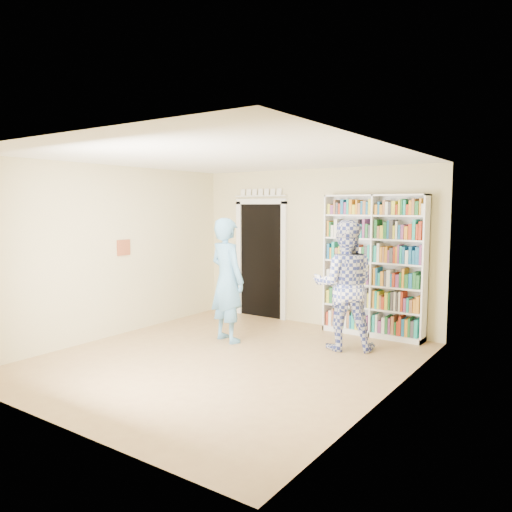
{
  "coord_description": "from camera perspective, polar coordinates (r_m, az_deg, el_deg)",
  "views": [
    {
      "loc": [
        4.07,
        -5.15,
        2.07
      ],
      "look_at": [
        -0.12,
        0.9,
        1.33
      ],
      "focal_mm": 35.0,
      "sensor_mm": 36.0,
      "label": 1
    }
  ],
  "objects": [
    {
      "name": "paper_sheet",
      "position": [
        7.06,
        10.57,
        -3.46
      ],
      "size": [
        0.18,
        0.1,
        0.28
      ],
      "primitive_type": "cube",
      "rotation": [
        0.0,
        0.0,
        0.51
      ],
      "color": "white",
      "rests_on": "man_plaid"
    },
    {
      "name": "wall_back",
      "position": [
        8.7,
        6.68,
        0.98
      ],
      "size": [
        4.5,
        0.0,
        4.5
      ],
      "primitive_type": "plane",
      "rotation": [
        1.57,
        0.0,
        0.0
      ],
      "color": "beige",
      "rests_on": "floor"
    },
    {
      "name": "man_blue",
      "position": [
        7.61,
        -3.31,
        -2.75
      ],
      "size": [
        0.79,
        0.63,
        1.89
      ],
      "primitive_type": "imported",
      "rotation": [
        0.0,
        0.0,
        2.86
      ],
      "color": "#538FBA",
      "rests_on": "floor"
    },
    {
      "name": "doorway",
      "position": [
        9.26,
        0.59,
        0.24
      ],
      "size": [
        1.1,
        0.08,
        2.43
      ],
      "color": "black",
      "rests_on": "floor"
    },
    {
      "name": "ceiling",
      "position": [
        6.6,
        -3.65,
        11.23
      ],
      "size": [
        5.0,
        5.0,
        0.0
      ],
      "primitive_type": "plane",
      "rotation": [
        3.14,
        0.0,
        0.0
      ],
      "color": "white",
      "rests_on": "wall_back"
    },
    {
      "name": "floor",
      "position": [
        6.89,
        -3.51,
        -11.74
      ],
      "size": [
        5.0,
        5.0,
        0.0
      ],
      "primitive_type": "plane",
      "color": "#9F764C",
      "rests_on": "ground"
    },
    {
      "name": "wall_left",
      "position": [
        8.19,
        -16.04,
        0.5
      ],
      "size": [
        0.0,
        5.0,
        5.0
      ],
      "primitive_type": "plane",
      "rotation": [
        1.57,
        0.0,
        1.57
      ],
      "color": "beige",
      "rests_on": "floor"
    },
    {
      "name": "wall_right",
      "position": [
        5.51,
        15.12,
        -1.93
      ],
      "size": [
        0.0,
        5.0,
        5.0
      ],
      "primitive_type": "plane",
      "rotation": [
        1.57,
        0.0,
        -1.57
      ],
      "color": "beige",
      "rests_on": "floor"
    },
    {
      "name": "man_plaid",
      "position": [
        7.28,
        10.06,
        -3.29
      ],
      "size": [
        1.13,
        1.04,
        1.87
      ],
      "primitive_type": "imported",
      "rotation": [
        0.0,
        0.0,
        3.61
      ],
      "color": "#33429D",
      "rests_on": "floor"
    },
    {
      "name": "wall_art",
      "position": [
        8.3,
        -14.89,
        0.94
      ],
      "size": [
        0.03,
        0.25,
        0.25
      ],
      "primitive_type": "cube",
      "color": "brown",
      "rests_on": "wall_left"
    },
    {
      "name": "bookshelf",
      "position": [
        8.1,
        13.33,
        -1.03
      ],
      "size": [
        1.63,
        0.31,
        2.24
      ],
      "rotation": [
        0.0,
        0.0,
        -0.39
      ],
      "color": "white",
      "rests_on": "floor"
    }
  ]
}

